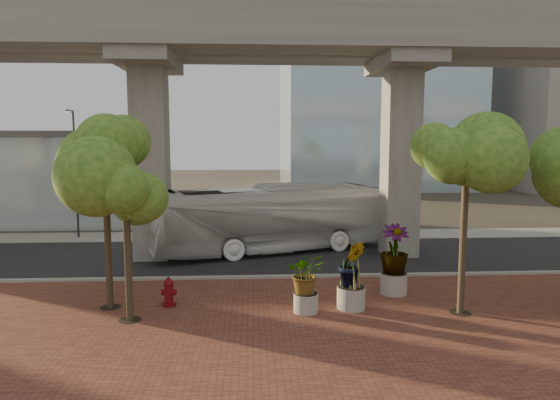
{
  "coord_description": "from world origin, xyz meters",
  "views": [
    {
      "loc": [
        -1.25,
        -21.92,
        5.59
      ],
      "look_at": [
        0.04,
        0.5,
        2.98
      ],
      "focal_mm": 32.0,
      "sensor_mm": 36.0,
      "label": 1
    }
  ],
  "objects": [
    {
      "name": "fire_hydrant",
      "position": [
        -4.07,
        -5.31,
        0.54
      ],
      "size": [
        0.5,
        0.45,
        1.0
      ],
      "color": "#660B0F",
      "rests_on": "ground"
    },
    {
      "name": "curb_strip",
      "position": [
        0.0,
        -2.0,
        0.08
      ],
      "size": [
        70.0,
        0.25,
        0.16
      ],
      "primitive_type": "cube",
      "color": "gray",
      "rests_on": "ground"
    },
    {
      "name": "planter_right",
      "position": [
        3.93,
        -4.39,
        1.61
      ],
      "size": [
        2.4,
        2.4,
        2.57
      ],
      "color": "gray",
      "rests_on": "ground"
    },
    {
      "name": "street_tree_far_west",
      "position": [
        -6.02,
        -5.36,
        4.88
      ],
      "size": [
        3.44,
        3.44,
        6.41
      ],
      "color": "#4E402C",
      "rests_on": "ground"
    },
    {
      "name": "transit_viaduct",
      "position": [
        0.0,
        2.0,
        7.29
      ],
      "size": [
        72.0,
        5.6,
        12.4
      ],
      "color": "#9D9A8E",
      "rests_on": "ground"
    },
    {
      "name": "planter_front",
      "position": [
        0.5,
        -6.21,
        1.26
      ],
      "size": [
        1.8,
        1.8,
        1.98
      ],
      "color": "#9A968B",
      "rests_on": "ground"
    },
    {
      "name": "street_tree_near_west",
      "position": [
        -5.06,
        -6.63,
        4.28
      ],
      "size": [
        3.64,
        3.64,
        5.9
      ],
      "color": "#4E402C",
      "rests_on": "ground"
    },
    {
      "name": "asphalt_road",
      "position": [
        0.0,
        2.0,
        0.02
      ],
      "size": [
        90.0,
        8.0,
        0.04
      ],
      "primitive_type": "cube",
      "color": "black",
      "rests_on": "ground"
    },
    {
      "name": "brick_plaza",
      "position": [
        0.0,
        -8.0,
        0.03
      ],
      "size": [
        70.0,
        13.0,
        0.06
      ],
      "primitive_type": "cube",
      "color": "brown",
      "rests_on": "ground"
    },
    {
      "name": "planter_left",
      "position": [
        2.05,
        -5.93,
        1.46
      ],
      "size": [
        2.1,
        2.1,
        2.31
      ],
      "color": "#AFAB9E",
      "rests_on": "ground"
    },
    {
      "name": "streetlamp_east",
      "position": [
        6.99,
        5.82,
        4.95
      ],
      "size": [
        0.42,
        1.23,
        8.48
      ],
      "color": "#2D2C31",
      "rests_on": "ground"
    },
    {
      "name": "street_tree_near_east",
      "position": [
        5.52,
        -6.58,
        5.26
      ],
      "size": [
        3.64,
        3.64,
        6.88
      ],
      "color": "#4E402C",
      "rests_on": "ground"
    },
    {
      "name": "streetlamp_west",
      "position": [
        -11.38,
        7.36,
        4.3
      ],
      "size": [
        0.36,
        1.07,
        7.35
      ],
      "color": "#313237",
      "rests_on": "ground"
    },
    {
      "name": "transit_bus",
      "position": [
        -0.27,
        3.1,
        1.71
      ],
      "size": [
        12.52,
        6.66,
        3.41
      ],
      "primitive_type": "imported",
      "rotation": [
        0.0,
        0.0,
        1.9
      ],
      "color": "white",
      "rests_on": "ground"
    },
    {
      "name": "ground",
      "position": [
        0.0,
        0.0,
        0.0
      ],
      "size": [
        160.0,
        160.0,
        0.0
      ],
      "primitive_type": "plane",
      "color": "#322C24",
      "rests_on": "ground"
    },
    {
      "name": "far_sidewalk",
      "position": [
        0.0,
        7.5,
        0.03
      ],
      "size": [
        90.0,
        3.0,
        0.06
      ],
      "primitive_type": "cube",
      "color": "gray",
      "rests_on": "ground"
    }
  ]
}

